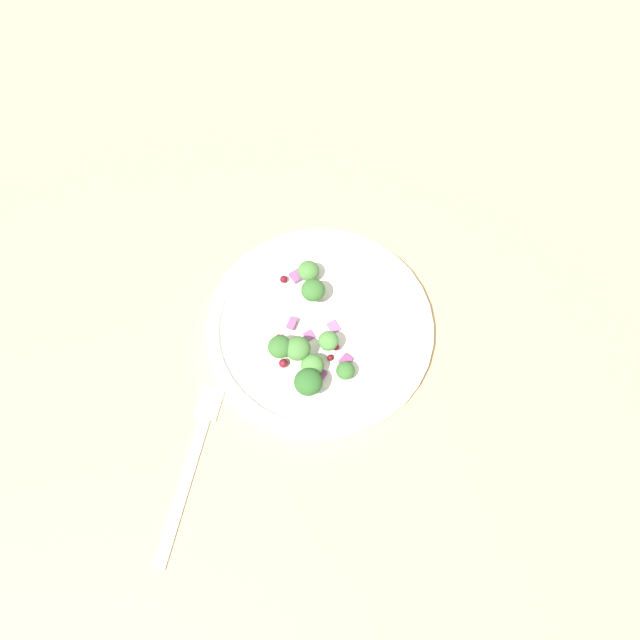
{
  "coord_description": "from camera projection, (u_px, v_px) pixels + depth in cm",
  "views": [
    {
      "loc": [
        -13.39,
        25.83,
        65.02
      ],
      "look_at": [
        2.23,
        2.26,
        2.7
      ],
      "focal_mm": 35.59,
      "sensor_mm": 36.0,
      "label": 1
    }
  ],
  "objects": [
    {
      "name": "ground_plane",
      "position": [
        347.0,
        328.0,
        0.72
      ],
      "size": [
        180.0,
        180.0,
        2.0
      ],
      "primitive_type": "cube",
      "color": "tan"
    },
    {
      "name": "broccoli_floret_5",
      "position": [
        308.0,
        382.0,
        0.65
      ],
      "size": [
        2.94,
        2.94,
        2.98
      ],
      "color": "#ADD18E",
      "rests_on": "plate"
    },
    {
      "name": "dressing_pool",
      "position": [
        320.0,
        325.0,
        0.7
      ],
      "size": [
        14.55,
        14.55,
        0.2
      ],
      "primitive_type": "cylinder",
      "color": "white",
      "rests_on": "plate"
    },
    {
      "name": "broccoli_floret_0",
      "position": [
        315.0,
        288.0,
        0.69
      ],
      "size": [
        2.63,
        2.63,
        2.66
      ],
      "color": "#8EB77A",
      "rests_on": "plate"
    },
    {
      "name": "cranberry_4",
      "position": [
        330.0,
        358.0,
        0.68
      ],
      "size": [
        0.7,
        0.7,
        0.7
      ],
      "primitive_type": "sphere",
      "color": "maroon",
      "rests_on": "plate"
    },
    {
      "name": "plate",
      "position": [
        320.0,
        327.0,
        0.7
      ],
      "size": [
        25.09,
        25.09,
        1.7
      ],
      "color": "white",
      "rests_on": "ground_plane"
    },
    {
      "name": "broccoli_floret_7",
      "position": [
        312.0,
        365.0,
        0.66
      ],
      "size": [
        2.41,
        2.41,
        2.44
      ],
      "color": "#9EC684",
      "rests_on": "plate"
    },
    {
      "name": "broccoli_floret_6",
      "position": [
        280.0,
        347.0,
        0.66
      ],
      "size": [
        2.54,
        2.54,
        2.57
      ],
      "color": "#ADD18E",
      "rests_on": "plate"
    },
    {
      "name": "cranberry_5",
      "position": [
        283.0,
        363.0,
        0.67
      ],
      "size": [
        0.98,
        0.98,
        0.98
      ],
      "primitive_type": "sphere",
      "color": "maroon",
      "rests_on": "plate"
    },
    {
      "name": "onion_bit_4",
      "position": [
        346.0,
        360.0,
        0.67
      ],
      "size": [
        1.2,
        1.36,
        0.31
      ],
      "primitive_type": "cube",
      "rotation": [
        0.0,
        0.0,
        3.05
      ],
      "color": "#843D75",
      "rests_on": "plate"
    },
    {
      "name": "onion_bit_1",
      "position": [
        309.0,
        336.0,
        0.69
      ],
      "size": [
        1.38,
        1.37,
        0.4
      ],
      "primitive_type": "cube",
      "rotation": [
        0.0,
        0.0,
        1.13
      ],
      "color": "#934C84",
      "rests_on": "plate"
    },
    {
      "name": "fork",
      "position": [
        192.0,
        461.0,
        0.65
      ],
      "size": [
        8.34,
        18.01,
        0.5
      ],
      "color": "silver",
      "rests_on": "ground_plane"
    },
    {
      "name": "cranberry_3",
      "position": [
        336.0,
        347.0,
        0.68
      ],
      "size": [
        0.77,
        0.77,
        0.77
      ],
      "primitive_type": "sphere",
      "color": "maroon",
      "rests_on": "plate"
    },
    {
      "name": "cranberry_2",
      "position": [
        282.0,
        282.0,
        0.71
      ],
      "size": [
        0.85,
        0.85,
        0.85
      ],
      "primitive_type": "sphere",
      "color": "maroon",
      "rests_on": "plate"
    },
    {
      "name": "broccoli_floret_3",
      "position": [
        298.0,
        349.0,
        0.66
      ],
      "size": [
        2.71,
        2.71,
        2.74
      ],
      "color": "#9EC684",
      "rests_on": "plate"
    },
    {
      "name": "cranberry_1",
      "position": [
        313.0,
        272.0,
        0.72
      ],
      "size": [
        0.75,
        0.75,
        0.75
      ],
      "primitive_type": "sphere",
      "color": "#4C0A14",
      "rests_on": "plate"
    },
    {
      "name": "onion_bit_5",
      "position": [
        297.0,
        276.0,
        0.72
      ],
      "size": [
        1.73,
        1.72,
        0.46
      ],
      "primitive_type": "cube",
      "rotation": [
        0.0,
        0.0,
        2.74
      ],
      "color": "#934C84",
      "rests_on": "plate"
    },
    {
      "name": "onion_bit_0",
      "position": [
        292.0,
        323.0,
        0.69
      ],
      "size": [
        1.11,
        1.5,
        0.51
      ],
      "primitive_type": "cube",
      "rotation": [
        0.0,
        0.0,
        1.79
      ],
      "color": "#934C84",
      "rests_on": "plate"
    },
    {
      "name": "onion_bit_2",
      "position": [
        320.0,
        375.0,
        0.67
      ],
      "size": [
        1.08,
        1.44,
        0.57
      ],
      "primitive_type": "cube",
      "rotation": [
        0.0,
        0.0,
        1.61
      ],
      "color": "#843D75",
      "rests_on": "plate"
    },
    {
      "name": "onion_bit_3",
      "position": [
        333.0,
        327.0,
        0.69
      ],
      "size": [
        1.73,
        1.63,
        0.38
      ],
      "primitive_type": "cube",
      "rotation": [
        0.0,
        0.0,
        2.66
      ],
      "color": "#A35B93",
      "rests_on": "plate"
    },
    {
      "name": "broccoli_floret_2",
      "position": [
        345.0,
        371.0,
        0.66
      ],
      "size": [
        1.98,
        1.98,
        2.01
      ],
      "color": "#8EB77A",
      "rests_on": "plate"
    },
    {
      "name": "broccoli_floret_1",
      "position": [
        325.0,
        339.0,
        0.67
      ],
      "size": [
        2.18,
        2.18,
        2.2
      ],
      "color": "#ADD18E",
      "rests_on": "plate"
    },
    {
      "name": "broccoli_floret_4",
      "position": [
        309.0,
        271.0,
        0.71
      ],
      "size": [
        2.4,
        2.4,
        2.43
      ],
      "color": "#ADD18E",
      "rests_on": "plate"
    },
    {
      "name": "cranberry_0",
      "position": [
        279.0,
        338.0,
        0.68
      ],
      "size": [
        0.83,
        0.83,
        0.83
      ],
      "primitive_type": "sphere",
      "color": "maroon",
      "rests_on": "plate"
    }
  ]
}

